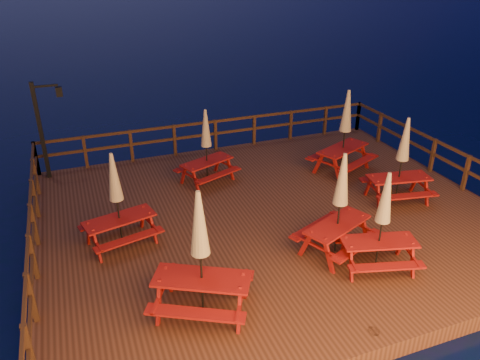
{
  "coord_description": "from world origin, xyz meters",
  "views": [
    {
      "loc": [
        -4.64,
        -9.85,
        6.74
      ],
      "look_at": [
        -0.69,
        0.6,
        1.26
      ],
      "focal_mm": 35.0,
      "sensor_mm": 36.0,
      "label": 1
    }
  ],
  "objects": [
    {
      "name": "picnic_table_3",
      "position": [
        1.2,
        -2.95,
        1.61
      ],
      "size": [
        1.92,
        1.72,
        2.33
      ],
      "rotation": [
        0.0,
        0.0,
        -0.27
      ],
      "color": "maroon",
      "rests_on": "deck"
    },
    {
      "name": "deck_piles",
      "position": [
        0.0,
        0.0,
        -0.3
      ],
      "size": [
        11.44,
        9.44,
        1.4
      ],
      "color": "#392312",
      "rests_on": "ground"
    },
    {
      "name": "picnic_table_0",
      "position": [
        0.69,
        -2.09,
        1.69
      ],
      "size": [
        2.15,
        1.99,
        2.48
      ],
      "rotation": [
        0.0,
        0.0,
        0.4
      ],
      "color": "maroon",
      "rests_on": "deck"
    },
    {
      "name": "ground",
      "position": [
        0.0,
        0.0,
        0.0
      ],
      "size": [
        500.0,
        500.0,
        0.0
      ],
      "primitive_type": "plane",
      "color": "black",
      "rests_on": "ground"
    },
    {
      "name": "picnic_table_5",
      "position": [
        -3.95,
        -0.01,
        1.62
      ],
      "size": [
        1.92,
        1.71,
        2.36
      ],
      "rotation": [
        0.0,
        0.0,
        0.24
      ],
      "color": "maroon",
      "rests_on": "deck"
    },
    {
      "name": "picnic_table_4",
      "position": [
        3.6,
        -0.52,
        1.67
      ],
      "size": [
        1.93,
        1.68,
        2.44
      ],
      "rotation": [
        0.0,
        0.0,
        -0.18
      ],
      "color": "maroon",
      "rests_on": "deck"
    },
    {
      "name": "railing",
      "position": [
        0.0,
        1.78,
        1.16
      ],
      "size": [
        11.8,
        9.75,
        1.1
      ],
      "color": "#392312",
      "rests_on": "deck"
    },
    {
      "name": "lamp_post",
      "position": [
        -5.39,
        4.55,
        2.2
      ],
      "size": [
        0.85,
        0.18,
        3.0
      ],
      "color": "black",
      "rests_on": "deck"
    },
    {
      "name": "picnic_table_2",
      "position": [
        -1.03,
        2.5,
        1.59
      ],
      "size": [
        1.97,
        1.81,
        2.29
      ],
      "rotation": [
        0.0,
        0.0,
        0.38
      ],
      "color": "maroon",
      "rests_on": "deck"
    },
    {
      "name": "picnic_table_1",
      "position": [
        3.22,
        1.75,
        1.77
      ],
      "size": [
        2.3,
        2.13,
        2.64
      ],
      "rotation": [
        0.0,
        0.0,
        0.42
      ],
      "color": "maroon",
      "rests_on": "deck"
    },
    {
      "name": "deck",
      "position": [
        0.0,
        0.0,
        0.2
      ],
      "size": [
        12.0,
        10.0,
        0.4
      ],
      "primitive_type": "cube",
      "color": "#422215",
      "rests_on": "ground"
    },
    {
      "name": "picnic_table_6",
      "position": [
        -2.8,
        -2.93,
        1.77
      ],
      "size": [
        2.34,
        2.21,
        2.63
      ],
      "rotation": [
        0.0,
        0.0,
        -0.5
      ],
      "color": "maroon",
      "rests_on": "deck"
    }
  ]
}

